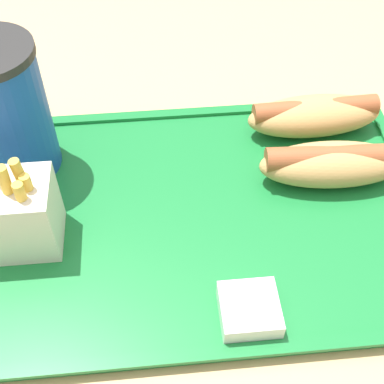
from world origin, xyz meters
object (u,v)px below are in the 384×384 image
object	(u,v)px
sauce_cup_mayo	(249,310)
hot_dog_far	(314,115)
hot_dog_near	(333,163)
fries_carton	(16,213)
soda_cup	(4,111)

from	to	relation	value
sauce_cup_mayo	hot_dog_far	bearing A→B (deg)	64.04
hot_dog_near	fries_carton	distance (m)	0.30
hot_dog_near	hot_dog_far	bearing A→B (deg)	90.00
hot_dog_near	sauce_cup_mayo	xyz separation A→B (m)	(-0.11, -0.14, -0.01)
hot_dog_far	sauce_cup_mayo	bearing A→B (deg)	-115.96
fries_carton	soda_cup	bearing A→B (deg)	98.79
hot_dog_far	hot_dog_near	xyz separation A→B (m)	(0.00, -0.07, 0.00)
hot_dog_far	fries_carton	distance (m)	0.32
hot_dog_near	sauce_cup_mayo	distance (m)	0.18
soda_cup	fries_carton	size ratio (longest dim) A/B	1.42
hot_dog_far	soda_cup	bearing A→B (deg)	-176.25
hot_dog_far	sauce_cup_mayo	world-z (taller)	hot_dog_far
soda_cup	hot_dog_near	distance (m)	0.32
hot_dog_near	fries_carton	bearing A→B (deg)	-170.89
fries_carton	sauce_cup_mayo	size ratio (longest dim) A/B	2.56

